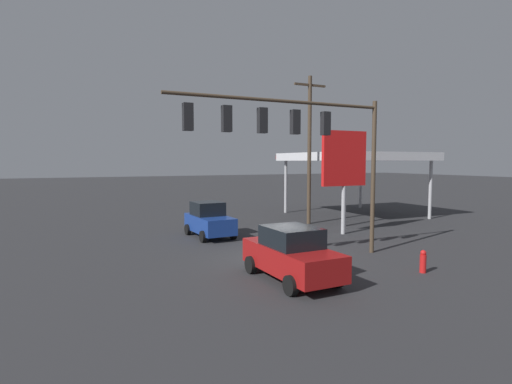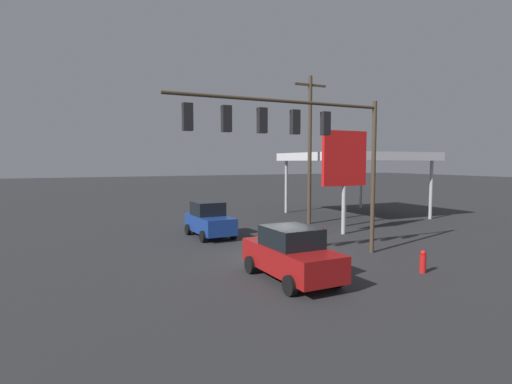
# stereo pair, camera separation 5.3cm
# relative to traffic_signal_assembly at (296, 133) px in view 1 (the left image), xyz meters

# --- Properties ---
(ground_plane) EXTENTS (200.00, 200.00, 0.00)m
(ground_plane) POSITION_rel_traffic_signal_assembly_xyz_m (0.53, -0.74, -5.43)
(ground_plane) COLOR #2D2D30
(traffic_signal_assembly) EXTENTS (9.80, 0.43, 7.00)m
(traffic_signal_assembly) POSITION_rel_traffic_signal_assembly_xyz_m (0.00, 0.00, 0.00)
(traffic_signal_assembly) COLOR #473828
(traffic_signal_assembly) RESTS_ON ground
(utility_pole) EXTENTS (2.40, 0.26, 9.94)m
(utility_pole) POSITION_rel_traffic_signal_assembly_xyz_m (-6.22, -8.56, -0.17)
(utility_pole) COLOR #473828
(utility_pole) RESTS_ON ground
(gas_station_canopy) EXTENTS (9.05, 9.01, 4.91)m
(gas_station_canopy) POSITION_rel_traffic_signal_assembly_xyz_m (-11.67, -10.56, -0.87)
(gas_station_canopy) COLOR silver
(gas_station_canopy) RESTS_ON ground
(price_sign) EXTENTS (2.99, 0.27, 6.02)m
(price_sign) POSITION_rel_traffic_signal_assembly_xyz_m (-5.94, -4.43, -1.18)
(price_sign) COLOR #B7B7BC
(price_sign) RESTS_ON ground
(hatchback_crossing) EXTENTS (2.12, 3.89, 1.97)m
(hatchback_crossing) POSITION_rel_traffic_signal_assembly_xyz_m (1.47, -6.94, -4.48)
(hatchback_crossing) COLOR navy
(hatchback_crossing) RESTS_ON ground
(sedan_waiting) EXTENTS (2.16, 4.45, 1.93)m
(sedan_waiting) POSITION_rel_traffic_signal_assembly_xyz_m (1.45, 2.17, -4.48)
(sedan_waiting) COLOR maroon
(sedan_waiting) RESTS_ON ground
(fire_hydrant) EXTENTS (0.24, 0.24, 0.88)m
(fire_hydrant) POSITION_rel_traffic_signal_assembly_xyz_m (-3.59, 3.52, -4.99)
(fire_hydrant) COLOR red
(fire_hydrant) RESTS_ON ground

